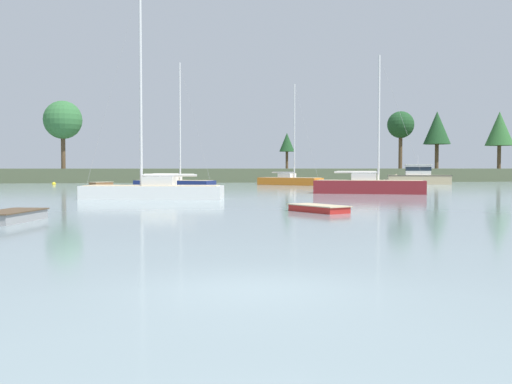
{
  "coord_description": "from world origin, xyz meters",
  "views": [
    {
      "loc": [
        -1.49,
        -10.61,
        2.18
      ],
      "look_at": [
        3.81,
        25.9,
        0.7
      ],
      "focal_mm": 41.91,
      "sensor_mm": 36.0,
      "label": 1
    }
  ],
  "objects_px": {
    "cruiser_sand": "(413,179)",
    "mooring_buoy_yellow": "(54,184)",
    "sailboat_maroon": "(369,190)",
    "sailboat_navy": "(174,185)",
    "sailboat_white": "(153,194)",
    "dinghy_grey": "(11,218)",
    "dinghy_red": "(318,209)",
    "sailboat_orange": "(290,183)",
    "dinghy_wood": "(101,184)"
  },
  "relations": [
    {
      "from": "cruiser_sand",
      "to": "mooring_buoy_yellow",
      "type": "xyz_separation_m",
      "value": [
        -47.87,
        5.06,
        -0.55
      ]
    },
    {
      "from": "sailboat_maroon",
      "to": "mooring_buoy_yellow",
      "type": "distance_m",
      "value": 45.92
    },
    {
      "from": "sailboat_navy",
      "to": "cruiser_sand",
      "type": "height_order",
      "value": "sailboat_navy"
    },
    {
      "from": "sailboat_white",
      "to": "dinghy_grey",
      "type": "height_order",
      "value": "sailboat_white"
    },
    {
      "from": "dinghy_red",
      "to": "mooring_buoy_yellow",
      "type": "distance_m",
      "value": 57.67
    },
    {
      "from": "cruiser_sand",
      "to": "mooring_buoy_yellow",
      "type": "distance_m",
      "value": 48.14
    },
    {
      "from": "sailboat_white",
      "to": "dinghy_grey",
      "type": "distance_m",
      "value": 18.34
    },
    {
      "from": "sailboat_navy",
      "to": "mooring_buoy_yellow",
      "type": "xyz_separation_m",
      "value": [
        -15.71,
        13.1,
        -0.19
      ]
    },
    {
      "from": "cruiser_sand",
      "to": "dinghy_red",
      "type": "bearing_deg",
      "value": -117.83
    },
    {
      "from": "dinghy_grey",
      "to": "sailboat_maroon",
      "type": "bearing_deg",
      "value": 45.43
    },
    {
      "from": "sailboat_orange",
      "to": "mooring_buoy_yellow",
      "type": "distance_m",
      "value": 31.19
    },
    {
      "from": "sailboat_maroon",
      "to": "sailboat_orange",
      "type": "distance_m",
      "value": 26.44
    },
    {
      "from": "dinghy_red",
      "to": "dinghy_grey",
      "type": "bearing_deg",
      "value": -165.96
    },
    {
      "from": "dinghy_grey",
      "to": "sailboat_orange",
      "type": "distance_m",
      "value": 54.61
    },
    {
      "from": "mooring_buoy_yellow",
      "to": "sailboat_white",
      "type": "bearing_deg",
      "value": -70.25
    },
    {
      "from": "dinghy_grey",
      "to": "dinghy_wood",
      "type": "distance_m",
      "value": 53.99
    },
    {
      "from": "dinghy_red",
      "to": "sailboat_orange",
      "type": "xyz_separation_m",
      "value": [
        8.01,
        46.65,
        0.16
      ]
    },
    {
      "from": "sailboat_maroon",
      "to": "sailboat_navy",
      "type": "distance_m",
      "value": 25.65
    },
    {
      "from": "dinghy_red",
      "to": "sailboat_orange",
      "type": "relative_size",
      "value": 0.27
    },
    {
      "from": "mooring_buoy_yellow",
      "to": "cruiser_sand",
      "type": "bearing_deg",
      "value": -6.03
    },
    {
      "from": "sailboat_orange",
      "to": "mooring_buoy_yellow",
      "type": "bearing_deg",
      "value": 168.08
    },
    {
      "from": "sailboat_orange",
      "to": "dinghy_grey",
      "type": "bearing_deg",
      "value": -113.48
    },
    {
      "from": "dinghy_red",
      "to": "mooring_buoy_yellow",
      "type": "bearing_deg",
      "value": 112.97
    },
    {
      "from": "dinghy_wood",
      "to": "sailboat_orange",
      "type": "bearing_deg",
      "value": -9.06
    },
    {
      "from": "dinghy_grey",
      "to": "mooring_buoy_yellow",
      "type": "xyz_separation_m",
      "value": [
        -8.75,
        56.53,
        -0.06
      ]
    },
    {
      "from": "dinghy_red",
      "to": "sailboat_maroon",
      "type": "bearing_deg",
      "value": 64.66
    },
    {
      "from": "dinghy_grey",
      "to": "cruiser_sand",
      "type": "height_order",
      "value": "cruiser_sand"
    },
    {
      "from": "dinghy_wood",
      "to": "sailboat_orange",
      "type": "height_order",
      "value": "sailboat_orange"
    },
    {
      "from": "dinghy_red",
      "to": "dinghy_wood",
      "type": "xyz_separation_m",
      "value": [
        -16.1,
        50.5,
        0.01
      ]
    },
    {
      "from": "sailboat_navy",
      "to": "sailboat_maroon",
      "type": "bearing_deg",
      "value": -50.31
    },
    {
      "from": "sailboat_navy",
      "to": "dinghy_wood",
      "type": "height_order",
      "value": "sailboat_navy"
    },
    {
      "from": "sailboat_white",
      "to": "mooring_buoy_yellow",
      "type": "height_order",
      "value": "sailboat_white"
    },
    {
      "from": "dinghy_red",
      "to": "cruiser_sand",
      "type": "bearing_deg",
      "value": 62.17
    },
    {
      "from": "dinghy_wood",
      "to": "sailboat_white",
      "type": "bearing_deg",
      "value": -78.22
    },
    {
      "from": "sailboat_maroon",
      "to": "mooring_buoy_yellow",
      "type": "xyz_separation_m",
      "value": [
        -32.1,
        32.84,
        -0.2
      ]
    },
    {
      "from": "cruiser_sand",
      "to": "sailboat_white",
      "type": "bearing_deg",
      "value": -134.98
    },
    {
      "from": "sailboat_maroon",
      "to": "mooring_buoy_yellow",
      "type": "relative_size",
      "value": 22.09
    },
    {
      "from": "sailboat_white",
      "to": "sailboat_orange",
      "type": "xyz_separation_m",
      "value": [
        16.53,
        32.51,
        -0.03
      ]
    },
    {
      "from": "sailboat_white",
      "to": "sailboat_orange",
      "type": "relative_size",
      "value": 1.18
    },
    {
      "from": "dinghy_red",
      "to": "cruiser_sand",
      "type": "height_order",
      "value": "cruiser_sand"
    },
    {
      "from": "dinghy_grey",
      "to": "sailboat_orange",
      "type": "xyz_separation_m",
      "value": [
        21.76,
        50.09,
        0.13
      ]
    },
    {
      "from": "sailboat_maroon",
      "to": "sailboat_orange",
      "type": "height_order",
      "value": "sailboat_orange"
    },
    {
      "from": "sailboat_orange",
      "to": "mooring_buoy_yellow",
      "type": "relative_size",
      "value": 23.89
    },
    {
      "from": "sailboat_navy",
      "to": "dinghy_grey",
      "type": "bearing_deg",
      "value": -99.1
    },
    {
      "from": "sailboat_white",
      "to": "dinghy_grey",
      "type": "xyz_separation_m",
      "value": [
        -5.23,
        -17.58,
        -0.16
      ]
    },
    {
      "from": "dinghy_red",
      "to": "dinghy_grey",
      "type": "xyz_separation_m",
      "value": [
        -13.75,
        -3.44,
        0.03
      ]
    },
    {
      "from": "sailboat_orange",
      "to": "sailboat_white",
      "type": "bearing_deg",
      "value": -116.94
    },
    {
      "from": "sailboat_maroon",
      "to": "sailboat_navy",
      "type": "bearing_deg",
      "value": 129.69
    },
    {
      "from": "sailboat_orange",
      "to": "sailboat_maroon",
      "type": "bearing_deg",
      "value": -86.57
    },
    {
      "from": "mooring_buoy_yellow",
      "to": "dinghy_red",
      "type": "bearing_deg",
      "value": -67.03
    }
  ]
}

